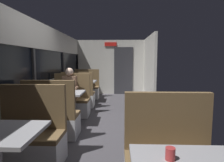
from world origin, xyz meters
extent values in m
cube|color=#423F44|center=(0.00, 0.00, -0.01)|extent=(3.30, 9.20, 0.02)
cube|color=beige|center=(-1.45, 0.00, 0.47)|extent=(0.08, 8.40, 0.95)
cube|color=beige|center=(-1.45, 0.00, 2.00)|extent=(0.08, 8.40, 0.60)
cube|color=black|center=(-1.46, 0.00, 1.32)|extent=(0.03, 8.40, 0.75)
cube|color=#2D2D30|center=(-1.43, 0.00, 1.32)|extent=(0.06, 0.08, 0.75)
cube|color=#2D2D30|center=(-1.43, 2.10, 1.32)|extent=(0.06, 0.08, 0.75)
cube|color=#2D2D30|center=(-1.43, 4.20, 1.32)|extent=(0.06, 0.08, 0.75)
cube|color=beige|center=(0.00, 4.20, 1.15)|extent=(2.90, 0.08, 2.30)
cube|color=#333338|center=(0.55, 4.15, 1.00)|extent=(0.80, 0.04, 2.00)
cube|color=red|center=(0.00, 4.14, 2.12)|extent=(0.50, 0.03, 0.16)
cube|color=beige|center=(1.45, 3.00, 1.15)|extent=(0.08, 2.40, 2.30)
cube|color=silver|center=(-0.89, -1.43, 0.20)|extent=(0.95, 0.50, 0.39)
cube|color=brown|center=(-0.89, -1.43, 0.42)|extent=(0.95, 0.50, 0.06)
cube|color=brown|center=(-0.89, -1.22, 0.78)|extent=(0.95, 0.08, 0.65)
cylinder|color=#9E9EA3|center=(-0.89, 0.23, 0.35)|extent=(0.10, 0.10, 0.70)
cube|color=#99999E|center=(-0.89, 0.23, 0.72)|extent=(0.90, 0.70, 0.04)
cube|color=silver|center=(-0.89, -0.43, 0.20)|extent=(0.95, 0.50, 0.39)
cube|color=brown|center=(-0.89, -0.43, 0.42)|extent=(0.95, 0.50, 0.06)
cube|color=brown|center=(-0.89, -0.64, 0.78)|extent=(0.95, 0.08, 0.65)
cube|color=silver|center=(-0.89, 0.89, 0.20)|extent=(0.95, 0.50, 0.39)
cube|color=brown|center=(-0.89, 0.89, 0.42)|extent=(0.95, 0.50, 0.06)
cube|color=brown|center=(-0.89, 1.10, 0.78)|extent=(0.95, 0.08, 0.65)
cylinder|color=#9E9EA3|center=(-0.89, 2.54, 0.35)|extent=(0.10, 0.10, 0.70)
cube|color=#99999E|center=(-0.89, 2.54, 0.72)|extent=(0.90, 0.70, 0.04)
cube|color=silver|center=(-0.89, 1.88, 0.20)|extent=(0.95, 0.50, 0.39)
cube|color=brown|center=(-0.89, 1.88, 0.42)|extent=(0.95, 0.50, 0.06)
cube|color=brown|center=(-0.89, 1.67, 0.78)|extent=(0.95, 0.08, 0.65)
cube|color=silver|center=(-0.89, 3.20, 0.20)|extent=(0.95, 0.50, 0.39)
cube|color=brown|center=(-0.89, 3.20, 0.42)|extent=(0.95, 0.50, 0.06)
cube|color=brown|center=(-0.89, 3.41, 0.78)|extent=(0.95, 0.08, 0.65)
cube|color=brown|center=(0.89, -2.03, 0.42)|extent=(0.95, 0.50, 0.06)
cube|color=brown|center=(0.89, -1.82, 0.78)|extent=(0.95, 0.08, 0.65)
cube|color=#26262D|center=(-0.89, 0.89, 0.23)|extent=(0.30, 0.36, 0.45)
cube|color=#8C664C|center=(-0.89, 0.84, 0.75)|extent=(0.34, 0.22, 0.60)
sphere|color=beige|center=(-0.89, 0.82, 1.16)|extent=(0.20, 0.20, 0.20)
cylinder|color=#8C664C|center=(-1.09, 0.66, 0.77)|extent=(0.07, 0.28, 0.07)
cylinder|color=#8C664C|center=(-0.69, 0.66, 0.77)|extent=(0.07, 0.28, 0.07)
cylinder|color=#B23333|center=(-0.75, 0.32, 0.79)|extent=(0.07, 0.07, 0.09)
cylinder|color=#B23333|center=(0.72, -2.58, 0.79)|extent=(0.07, 0.07, 0.09)
camera|label=1|loc=(0.35, -3.87, 1.45)|focal=30.14mm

